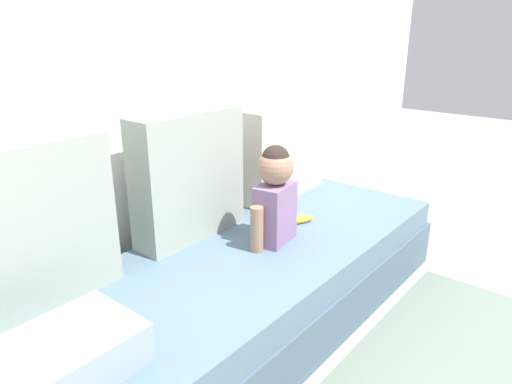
# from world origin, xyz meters

# --- Properties ---
(ground_plane) EXTENTS (12.00, 12.00, 0.00)m
(ground_plane) POSITION_xyz_m (0.00, 0.00, 0.00)
(ground_plane) COLOR #B2ADA3
(back_wall) EXTENTS (5.46, 0.10, 2.55)m
(back_wall) POSITION_xyz_m (0.00, 0.53, 1.28)
(back_wall) COLOR white
(back_wall) RESTS_ON ground
(couch) EXTENTS (2.26, 0.81, 0.37)m
(couch) POSITION_xyz_m (0.00, 0.00, 0.18)
(couch) COLOR #495F70
(couch) RESTS_ON ground
(throw_pillow_left) EXTENTS (0.54, 0.16, 0.56)m
(throw_pillow_left) POSITION_xyz_m (-0.70, 0.30, 0.65)
(throw_pillow_left) COLOR #99A393
(throw_pillow_left) RESTS_ON couch
(throw_pillow_center) EXTENTS (0.54, 0.16, 0.56)m
(throw_pillow_center) POSITION_xyz_m (0.00, 0.30, 0.65)
(throw_pillow_center) COLOR #99A393
(throw_pillow_center) RESTS_ON couch
(throw_pillow_right) EXTENTS (0.58, 0.16, 0.50)m
(throw_pillow_right) POSITION_xyz_m (0.70, 0.30, 0.61)
(throw_pillow_right) COLOR beige
(throw_pillow_right) RESTS_ON couch
(toddler) EXTENTS (0.30, 0.15, 0.44)m
(toddler) POSITION_xyz_m (0.19, -0.03, 0.59)
(toddler) COLOR gray
(toddler) RESTS_ON couch
(banana) EXTENTS (0.17, 0.12, 0.04)m
(banana) POSITION_xyz_m (0.41, -0.00, 0.39)
(banana) COLOR yellow
(banana) RESTS_ON couch
(folded_blanket) EXTENTS (0.40, 0.28, 0.12)m
(folded_blanket) POSITION_xyz_m (-0.85, -0.10, 0.43)
(folded_blanket) COLOR #8E9EB2
(folded_blanket) RESTS_ON couch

